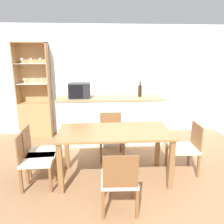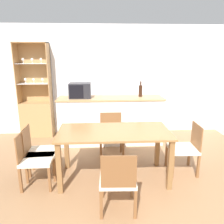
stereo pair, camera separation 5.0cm
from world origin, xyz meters
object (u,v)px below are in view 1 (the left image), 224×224
at_px(dining_chair_side_right_far, 185,147).
at_px(dining_chair_head_far, 111,135).
at_px(dining_chair_side_left_far, 39,152).
at_px(dining_chair_side_left_near, 35,159).
at_px(dining_table, 115,138).
at_px(microwave, 80,91).
at_px(display_cabinet, 36,111).
at_px(wine_bottle, 140,90).
at_px(dining_chair_head_near, 119,180).

relative_size(dining_chair_side_right_far, dining_chair_head_far, 1.00).
bearing_deg(dining_chair_side_left_far, dining_chair_side_left_near, -3.67).
xyz_separation_m(dining_chair_side_right_far, dining_chair_side_left_near, (-2.34, -0.25, 0.00)).
relative_size(dining_table, dining_chair_side_left_far, 2.05).
bearing_deg(dining_chair_head_far, microwave, -49.49).
height_order(display_cabinet, wine_bottle, display_cabinet).
distance_m(dining_chair_head_near, dining_chair_side_left_far, 1.45).
height_order(display_cabinet, dining_table, display_cabinet).
bearing_deg(display_cabinet, microwave, -25.64).
distance_m(display_cabinet, microwave, 1.31).
distance_m(dining_table, dining_chair_side_left_far, 1.20).
height_order(dining_chair_side_right_far, wine_bottle, wine_bottle).
bearing_deg(dining_chair_side_left_near, dining_chair_head_far, 126.27).
xyz_separation_m(dining_chair_side_right_far, dining_chair_side_left_far, (-2.34, -0.00, 0.00)).
height_order(dining_chair_head_far, wine_bottle, wine_bottle).
relative_size(dining_chair_head_near, dining_chair_side_right_far, 1.00).
xyz_separation_m(display_cabinet, dining_chair_side_right_far, (2.85, -1.84, -0.19)).
xyz_separation_m(dining_chair_side_right_far, wine_bottle, (-0.50, 1.39, 0.72)).
xyz_separation_m(dining_chair_side_left_far, microwave, (0.56, 1.33, 0.74)).
height_order(dining_table, dining_chair_head_near, dining_chair_head_near).
xyz_separation_m(display_cabinet, wine_bottle, (2.35, -0.46, 0.53)).
bearing_deg(dining_chair_head_near, display_cabinet, 124.23).
height_order(dining_chair_head_near, dining_chair_head_far, same).
bearing_deg(wine_bottle, dining_table, -113.90).
distance_m(dining_table, dining_chair_side_left_near, 1.20).
distance_m(dining_table, wine_bottle, 1.72).
relative_size(dining_chair_side_right_far, microwave, 1.85).
bearing_deg(dining_chair_side_left_near, display_cabinet, -166.56).
bearing_deg(dining_chair_side_left_far, dining_chair_head_far, 114.47).
bearing_deg(dining_chair_side_left_far, microwave, 153.63).
distance_m(display_cabinet, dining_chair_side_right_far, 3.40).
height_order(display_cabinet, dining_chair_head_far, display_cabinet).
height_order(dining_chair_head_far, dining_chair_side_left_near, same).
xyz_separation_m(dining_chair_head_near, dining_chair_side_left_near, (-1.17, 0.62, 0.00)).
distance_m(dining_table, dining_chair_head_near, 0.78).
xyz_separation_m(microwave, wine_bottle, (1.28, 0.06, -0.02)).
relative_size(dining_chair_side_left_near, wine_bottle, 2.48).
bearing_deg(microwave, dining_chair_head_far, -49.11).
relative_size(dining_chair_head_far, microwave, 1.85).
xyz_separation_m(display_cabinet, dining_chair_head_far, (1.68, -1.22, -0.19)).
xyz_separation_m(dining_table, microwave, (-0.61, 1.45, 0.50)).
bearing_deg(dining_chair_side_right_far, dining_table, 98.39).
bearing_deg(dining_table, dining_chair_head_far, 90.02).
height_order(dining_table, dining_chair_side_left_far, dining_chair_side_left_far).
distance_m(dining_chair_head_near, microwave, 2.40).
distance_m(dining_chair_head_far, wine_bottle, 1.24).
xyz_separation_m(dining_chair_head_near, microwave, (-0.61, 2.20, 0.74)).
height_order(dining_chair_side_right_far, dining_chair_side_left_near, same).
height_order(dining_chair_head_near, dining_chair_side_left_near, same).
xyz_separation_m(dining_chair_head_far, dining_chair_side_left_far, (-1.17, -0.62, 0.00)).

